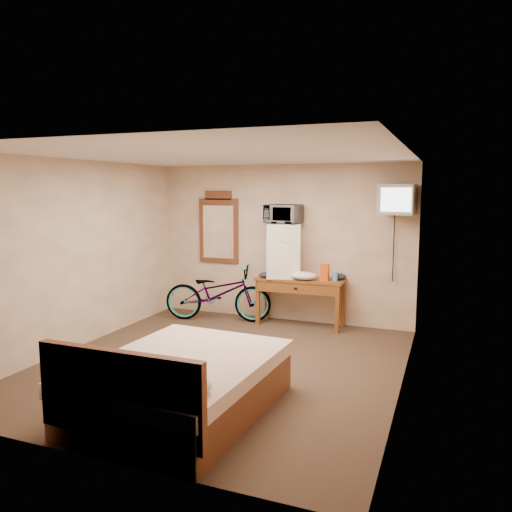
{
  "coord_description": "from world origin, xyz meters",
  "views": [
    {
      "loc": [
        2.51,
        -5.28,
        2.12
      ],
      "look_at": [
        0.11,
        0.88,
        1.23
      ],
      "focal_mm": 35.0,
      "sensor_mm": 36.0,
      "label": 1
    }
  ],
  "objects_px": {
    "desk": "(300,286)",
    "blue_cup": "(335,277)",
    "bed": "(178,385)",
    "bicycle": "(218,293)",
    "wall_mirror": "(219,228)",
    "crt_television": "(397,200)",
    "mini_fridge": "(283,250)",
    "microwave": "(283,214)"
  },
  "relations": [
    {
      "from": "wall_mirror",
      "to": "desk",
      "type": "bearing_deg",
      "value": -10.27
    },
    {
      "from": "desk",
      "to": "wall_mirror",
      "type": "relative_size",
      "value": 1.13
    },
    {
      "from": "desk",
      "to": "crt_television",
      "type": "height_order",
      "value": "crt_television"
    },
    {
      "from": "desk",
      "to": "microwave",
      "type": "relative_size",
      "value": 2.57
    },
    {
      "from": "wall_mirror",
      "to": "bicycle",
      "type": "height_order",
      "value": "wall_mirror"
    },
    {
      "from": "desk",
      "to": "bed",
      "type": "xyz_separation_m",
      "value": [
        -0.19,
        -3.38,
        -0.34
      ]
    },
    {
      "from": "mini_fridge",
      "to": "bicycle",
      "type": "distance_m",
      "value": 1.27
    },
    {
      "from": "crt_television",
      "to": "bicycle",
      "type": "xyz_separation_m",
      "value": [
        -2.72,
        -0.19,
        -1.51
      ]
    },
    {
      "from": "mini_fridge",
      "to": "bicycle",
      "type": "xyz_separation_m",
      "value": [
        -1.02,
        -0.22,
        -0.71
      ]
    },
    {
      "from": "desk",
      "to": "bed",
      "type": "height_order",
      "value": "bed"
    },
    {
      "from": "wall_mirror",
      "to": "bed",
      "type": "relative_size",
      "value": 0.58
    },
    {
      "from": "desk",
      "to": "crt_television",
      "type": "distance_m",
      "value": 1.94
    },
    {
      "from": "desk",
      "to": "microwave",
      "type": "distance_m",
      "value": 1.14
    },
    {
      "from": "blue_cup",
      "to": "bed",
      "type": "distance_m",
      "value": 3.48
    },
    {
      "from": "wall_mirror",
      "to": "blue_cup",
      "type": "bearing_deg",
      "value": -8.03
    },
    {
      "from": "bed",
      "to": "desk",
      "type": "bearing_deg",
      "value": 86.8
    },
    {
      "from": "blue_cup",
      "to": "bicycle",
      "type": "relative_size",
      "value": 0.08
    },
    {
      "from": "blue_cup",
      "to": "wall_mirror",
      "type": "height_order",
      "value": "wall_mirror"
    },
    {
      "from": "wall_mirror",
      "to": "crt_television",
      "type": "bearing_deg",
      "value": -4.94
    },
    {
      "from": "desk",
      "to": "blue_cup",
      "type": "height_order",
      "value": "blue_cup"
    },
    {
      "from": "microwave",
      "to": "blue_cup",
      "type": "relative_size",
      "value": 3.91
    },
    {
      "from": "desk",
      "to": "mini_fridge",
      "type": "height_order",
      "value": "mini_fridge"
    },
    {
      "from": "bicycle",
      "to": "wall_mirror",
      "type": "bearing_deg",
      "value": 9.89
    },
    {
      "from": "crt_television",
      "to": "blue_cup",
      "type": "bearing_deg",
      "value": -177.41
    },
    {
      "from": "mini_fridge",
      "to": "desk",
      "type": "bearing_deg",
      "value": -9.18
    },
    {
      "from": "crt_television",
      "to": "microwave",
      "type": "bearing_deg",
      "value": 179.12
    },
    {
      "from": "microwave",
      "to": "crt_television",
      "type": "height_order",
      "value": "crt_television"
    },
    {
      "from": "desk",
      "to": "mini_fridge",
      "type": "bearing_deg",
      "value": 170.82
    },
    {
      "from": "desk",
      "to": "microwave",
      "type": "bearing_deg",
      "value": 170.79
    },
    {
      "from": "crt_television",
      "to": "bed",
      "type": "xyz_separation_m",
      "value": [
        -1.59,
        -3.4,
        -1.67
      ]
    },
    {
      "from": "desk",
      "to": "bed",
      "type": "relative_size",
      "value": 0.66
    },
    {
      "from": "bicycle",
      "to": "desk",
      "type": "bearing_deg",
      "value": -95.79
    },
    {
      "from": "crt_television",
      "to": "bicycle",
      "type": "distance_m",
      "value": 3.12
    },
    {
      "from": "microwave",
      "to": "wall_mirror",
      "type": "height_order",
      "value": "wall_mirror"
    },
    {
      "from": "crt_television",
      "to": "wall_mirror",
      "type": "height_order",
      "value": "crt_television"
    },
    {
      "from": "wall_mirror",
      "to": "bicycle",
      "type": "distance_m",
      "value": 1.12
    },
    {
      "from": "blue_cup",
      "to": "bed",
      "type": "height_order",
      "value": "bed"
    },
    {
      "from": "bed",
      "to": "crt_television",
      "type": "bearing_deg",
      "value": 64.86
    },
    {
      "from": "blue_cup",
      "to": "crt_television",
      "type": "bearing_deg",
      "value": 2.59
    },
    {
      "from": "microwave",
      "to": "blue_cup",
      "type": "bearing_deg",
      "value": 3.55
    },
    {
      "from": "crt_television",
      "to": "wall_mirror",
      "type": "distance_m",
      "value": 2.96
    },
    {
      "from": "blue_cup",
      "to": "mini_fridge",
      "type": "bearing_deg",
      "value": 175.63
    }
  ]
}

